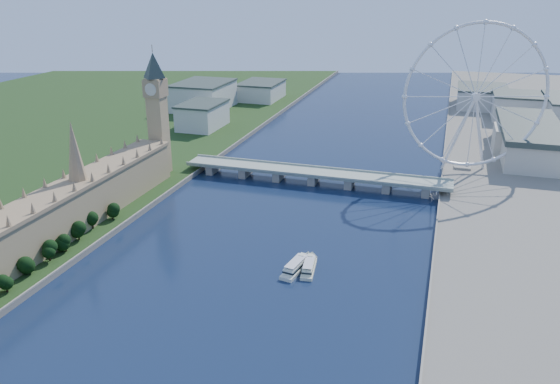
% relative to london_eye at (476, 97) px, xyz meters
% --- Properties ---
extents(parliament_range, '(24.00, 200.00, 70.00)m').
position_rel_london_eye_xyz_m(parliament_range, '(-247.98, -185.08, -49.04)').
color(parliament_range, tan).
rests_on(parliament_range, ground).
extents(big_ben, '(20.02, 20.02, 110.00)m').
position_rel_london_eye_xyz_m(big_ben, '(-247.98, -77.08, -0.95)').
color(big_ben, tan).
rests_on(big_ben, ground).
extents(westminster_bridge, '(220.00, 22.00, 9.50)m').
position_rel_london_eye_xyz_m(westminster_bridge, '(-119.98, -55.08, -60.89)').
color(westminster_bridge, gray).
rests_on(westminster_bridge, ground).
extents(london_eye, '(113.60, 39.12, 124.30)m').
position_rel_london_eye_xyz_m(london_eye, '(0.00, 0.00, 0.00)').
color(london_eye, silver).
rests_on(london_eye, ground).
extents(county_hall, '(54.00, 144.00, 35.00)m').
position_rel_london_eye_xyz_m(county_hall, '(55.02, 74.92, -67.52)').
color(county_hall, beige).
rests_on(county_hall, ground).
extents(city_skyline, '(505.00, 280.00, 32.00)m').
position_rel_london_eye_xyz_m(city_skyline, '(-80.75, 205.00, -50.56)').
color(city_skyline, beige).
rests_on(city_skyline, ground).
extents(tour_boat_near, '(13.02, 31.62, 6.80)m').
position_rel_london_eye_xyz_m(tour_boat_near, '(-94.00, -201.86, -67.52)').
color(tour_boat_near, silver).
rests_on(tour_boat_near, ground).
extents(tour_boat_far, '(10.56, 28.67, 6.17)m').
position_rel_london_eye_xyz_m(tour_boat_far, '(-87.05, -199.34, -67.52)').
color(tour_boat_far, beige).
rests_on(tour_boat_far, ground).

